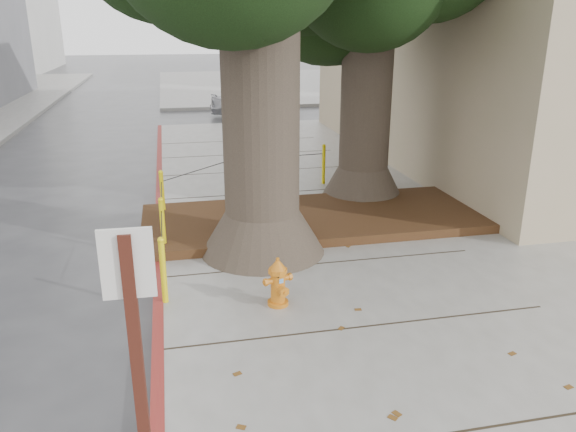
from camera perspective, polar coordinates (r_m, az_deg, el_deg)
The scene contains 10 objects.
ground at distance 7.14m, azimuth 3.65°, elevation -12.63°, with size 140.00×140.00×0.00m, color #28282B.
sidewalk_far at distance 36.84m, azimuth -0.01°, elevation 13.28°, with size 16.00×20.00×0.15m, color slate.
curb_red at distance 9.11m, azimuth -12.99°, elevation -5.24°, with size 0.14×26.00×0.16m, color maroon.
planter_bed at distance 10.67m, azimuth 2.70°, elevation -0.22°, with size 6.40×2.60×0.16m, color black.
building_side_white at distance 36.44m, azimuth 17.97°, elevation 19.33°, with size 10.00×10.00×9.00m, color silver.
bollard_ring at distance 10.69m, azimuth -7.12°, elevation 2.14°, with size 3.79×5.39×0.95m.
fire_hydrant at distance 7.50m, azimuth -1.02°, elevation -6.75°, with size 0.36×0.35×0.68m.
signpost at distance 3.36m, azimuth -14.44°, elevation -20.04°, with size 0.26×0.06×2.66m.
car_silver at distance 24.27m, azimuth -3.34°, elevation 11.64°, with size 1.53×3.80×1.30m, color #99999D.
car_red at distance 27.26m, azimuth 17.84°, elevation 11.66°, with size 1.44×4.12×1.36m, color maroon.
Camera 1 is at (-1.71, -5.83, 3.74)m, focal length 35.00 mm.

